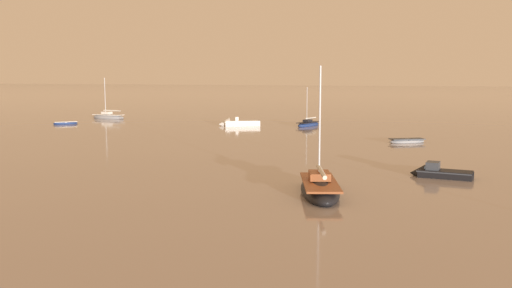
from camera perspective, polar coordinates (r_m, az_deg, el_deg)
The scene contains 7 objects.
motorboat_moored_0 at distance 39.76m, azimuth 18.15°, elevation -2.94°, with size 4.27×1.80×1.58m.
rowboat_moored_0 at distance 84.41m, azimuth -19.19°, elevation 2.06°, with size 3.17×3.32×0.54m.
sailboat_moored_0 at distance 32.49m, azimuth 6.64°, elevation -4.63°, with size 4.36×7.35×7.88m.
sailboat_moored_1 at distance 93.40m, azimuth -15.10°, elevation 2.75°, with size 6.41×2.57×7.00m.
motorboat_moored_3 at distance 77.25m, azimuth -2.11°, elevation 2.11°, with size 5.99×4.55×1.97m.
sailboat_moored_4 at distance 77.04m, azimuth 5.46°, elevation 2.05°, with size 2.87×5.28×5.66m.
rowboat_moored_5 at distance 59.42m, azimuth 15.41°, elevation 0.29°, with size 4.01×3.19×0.61m.
Camera 1 is at (31.19, -14.62, 6.88)m, focal length 38.49 mm.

